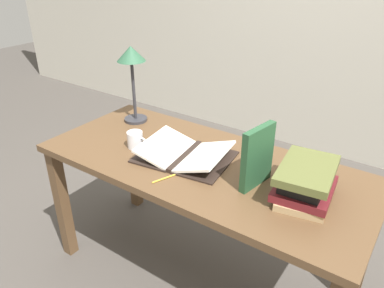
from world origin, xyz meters
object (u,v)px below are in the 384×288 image
(open_book, at_px, (185,154))
(reading_lamp, at_px, (132,63))
(book_standing_upright, at_px, (257,157))
(coffee_mug, at_px, (135,140))
(pencil, at_px, (166,178))
(book_stack_tall, at_px, (305,182))

(open_book, xyz_separation_m, reading_lamp, (-0.49, 0.20, 0.32))
(book_standing_upright, bearing_deg, open_book, -172.48)
(coffee_mug, distance_m, pencil, 0.34)
(reading_lamp, bearing_deg, pencil, -36.18)
(book_standing_upright, distance_m, reading_lamp, 0.92)
(book_standing_upright, relative_size, pencil, 1.99)
(book_standing_upright, distance_m, pencil, 0.40)
(book_stack_tall, bearing_deg, open_book, -179.47)
(book_standing_upright, bearing_deg, reading_lamp, 176.20)
(book_standing_upright, bearing_deg, book_stack_tall, 15.53)
(coffee_mug, bearing_deg, book_standing_upright, 3.36)
(coffee_mug, bearing_deg, open_book, 11.23)
(open_book, bearing_deg, reading_lamp, 150.73)
(book_standing_upright, bearing_deg, pencil, -142.26)
(open_book, distance_m, book_stack_tall, 0.58)
(book_stack_tall, relative_size, book_standing_upright, 1.21)
(coffee_mug, bearing_deg, book_stack_tall, 3.93)
(open_book, height_order, book_stack_tall, book_stack_tall)
(book_stack_tall, distance_m, book_standing_upright, 0.21)
(open_book, xyz_separation_m, pencil, (0.04, -0.19, -0.02))
(reading_lamp, bearing_deg, book_stack_tall, -10.06)
(open_book, height_order, book_standing_upright, book_standing_upright)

